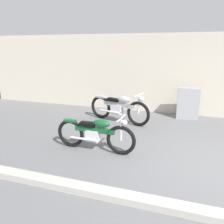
# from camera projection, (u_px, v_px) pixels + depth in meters

# --- Properties ---
(ground_plane) EXTENTS (40.00, 40.00, 0.00)m
(ground_plane) POSITION_uv_depth(u_px,v_px,m) (221.00, 170.00, 4.54)
(ground_plane) COLOR slate
(building_wall) EXTENTS (18.00, 0.30, 2.80)m
(building_wall) POSITION_uv_depth(u_px,v_px,m) (213.00, 76.00, 7.77)
(building_wall) COLOR beige
(building_wall) RESTS_ON ground_plane
(stone_marker) EXTENTS (0.71, 0.25, 1.05)m
(stone_marker) POSITION_uv_depth(u_px,v_px,m) (188.00, 104.00, 7.62)
(stone_marker) COLOR #9E9EA3
(stone_marker) RESTS_ON ground_plane
(motorcycle_green) EXTENTS (1.95, 0.54, 0.87)m
(motorcycle_green) POSITION_uv_depth(u_px,v_px,m) (95.00, 134.00, 5.28)
(motorcycle_green) COLOR black
(motorcycle_green) RESTS_ON ground_plane
(motorcycle_silver) EXTENTS (2.13, 0.84, 0.98)m
(motorcycle_silver) POSITION_uv_depth(u_px,v_px,m) (119.00, 108.00, 7.32)
(motorcycle_silver) COLOR black
(motorcycle_silver) RESTS_ON ground_plane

